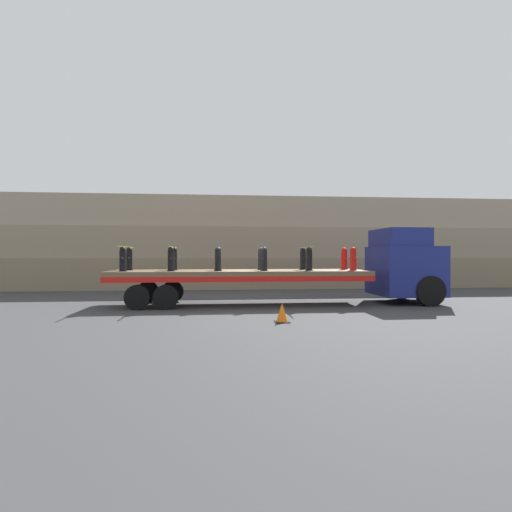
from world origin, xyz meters
TOP-DOWN VIEW (x-y plane):
  - ground_plane at (0.00, 0.00)m, footprint 120.00×120.00m
  - rock_cliff at (0.00, 8.24)m, footprint 60.00×3.30m
  - truck_cab at (6.79, 0.00)m, footprint 2.40×2.70m
  - flatbed_trailer at (-0.55, 0.00)m, footprint 9.93×2.62m
  - fire_hydrant_black_near_0 at (-4.37, -0.55)m, footprint 0.29×0.53m
  - fire_hydrant_black_far_0 at (-4.37, 0.55)m, footprint 0.29×0.53m
  - fire_hydrant_black_near_1 at (-2.62, -0.55)m, footprint 0.29×0.53m
  - fire_hydrant_black_far_1 at (-2.62, 0.55)m, footprint 0.29×0.53m
  - fire_hydrant_black_near_2 at (-0.87, -0.55)m, footprint 0.29×0.53m
  - fire_hydrant_black_far_2 at (-0.87, 0.55)m, footprint 0.29×0.53m
  - fire_hydrant_black_near_3 at (0.87, -0.55)m, footprint 0.29×0.53m
  - fire_hydrant_black_far_3 at (0.87, 0.55)m, footprint 0.29×0.53m
  - fire_hydrant_black_near_4 at (2.62, -0.55)m, footprint 0.29×0.53m
  - fire_hydrant_black_far_4 at (2.62, 0.55)m, footprint 0.29×0.53m
  - fire_hydrant_red_near_5 at (4.37, -0.55)m, footprint 0.29×0.53m
  - fire_hydrant_red_far_5 at (4.37, 0.55)m, footprint 0.29×0.53m
  - cargo_strap_rear at (-4.37, 0.00)m, footprint 0.05×2.72m
  - cargo_strap_middle at (-2.62, 0.00)m, footprint 0.05×2.72m
  - cargo_strap_front at (2.62, 0.00)m, footprint 0.05×2.72m
  - traffic_cone at (0.96, -4.22)m, footprint 0.42×0.42m

SIDE VIEW (x-z plane):
  - ground_plane at x=0.00m, z-range 0.00..0.00m
  - traffic_cone at x=0.96m, z-range -0.01..0.55m
  - flatbed_trailer at x=-0.55m, z-range 0.44..1.78m
  - truck_cab at x=6.79m, z-range 0.03..3.03m
  - fire_hydrant_black_near_0 at x=-4.37m, z-range 1.33..2.24m
  - fire_hydrant_black_far_0 at x=-4.37m, z-range 1.33..2.24m
  - fire_hydrant_black_near_1 at x=-2.62m, z-range 1.33..2.24m
  - fire_hydrant_black_far_1 at x=-2.62m, z-range 1.33..2.24m
  - fire_hydrant_black_near_2 at x=-0.87m, z-range 1.33..2.24m
  - fire_hydrant_black_far_2 at x=-0.87m, z-range 1.33..2.24m
  - fire_hydrant_black_near_3 at x=0.87m, z-range 1.33..2.24m
  - fire_hydrant_black_far_3 at x=0.87m, z-range 1.33..2.24m
  - fire_hydrant_black_near_4 at x=2.62m, z-range 1.33..2.24m
  - fire_hydrant_black_far_4 at x=2.62m, z-range 1.33..2.24m
  - fire_hydrant_red_near_5 at x=4.37m, z-range 1.33..2.24m
  - fire_hydrant_red_far_5 at x=4.37m, z-range 1.33..2.24m
  - cargo_strap_rear at x=-4.37m, z-range 2.25..2.27m
  - cargo_strap_middle at x=-2.62m, z-range 2.25..2.27m
  - cargo_strap_front at x=2.62m, z-range 2.25..2.27m
  - rock_cliff at x=0.00m, z-range 0.00..5.32m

